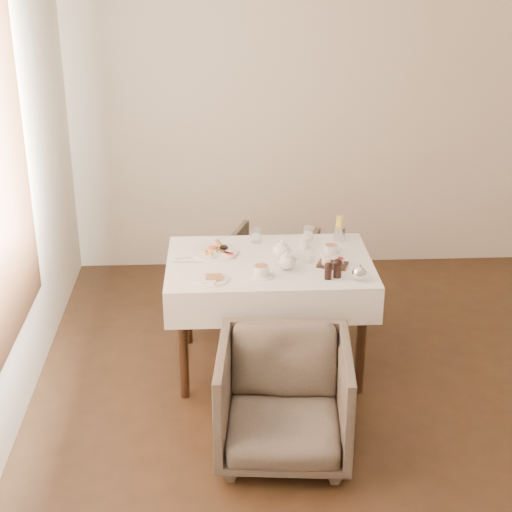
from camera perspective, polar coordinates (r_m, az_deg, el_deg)
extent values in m
plane|color=black|center=(4.70, 11.08, -12.48)|extent=(5.00, 5.00, 0.00)
plane|color=beige|center=(6.41, 6.90, 11.65)|extent=(4.50, 0.00, 4.50)
cube|color=black|center=(4.91, 0.97, -0.72)|extent=(1.20, 0.80, 0.04)
cube|color=white|center=(4.94, 0.96, -1.60)|extent=(1.28, 0.88, 0.23)
cylinder|color=black|center=(5.37, -5.07, -2.99)|extent=(0.06, 0.06, 0.70)
cylinder|color=black|center=(5.43, 6.41, -2.73)|extent=(0.06, 0.06, 0.70)
cylinder|color=black|center=(4.77, -5.32, -6.57)|extent=(0.06, 0.06, 0.70)
cylinder|color=black|center=(4.84, 7.65, -6.22)|extent=(0.06, 0.06, 0.70)
imported|color=#4B4037|center=(4.29, 2.04, -10.42)|extent=(0.77, 0.79, 0.66)
imported|color=#4B4037|center=(5.91, 1.09, -1.03)|extent=(0.79, 0.81, 0.58)
cylinder|color=white|center=(5.02, -3.04, 0.30)|extent=(0.30, 0.30, 0.01)
ellipsoid|color=#CE4C25|center=(5.05, -3.17, 0.67)|extent=(0.08, 0.07, 0.03)
cylinder|color=brown|center=(5.09, -2.68, 0.88)|extent=(0.06, 0.11, 0.03)
cylinder|color=black|center=(5.05, -2.37, 0.61)|extent=(0.06, 0.06, 0.02)
cube|color=#A42628|center=(4.96, -2.11, 0.20)|extent=(0.10, 0.09, 0.01)
ellipsoid|color=#264C19|center=(5.01, -2.61, 0.40)|extent=(0.06, 0.05, 0.02)
cylinder|color=white|center=(4.63, -3.21, -1.74)|extent=(0.19, 0.19, 0.01)
cube|color=brown|center=(4.63, -3.08, -1.56)|extent=(0.10, 0.09, 0.01)
cube|color=white|center=(4.61, -3.61, -1.80)|extent=(0.15, 0.13, 0.02)
cylinder|color=white|center=(5.07, 3.54, 0.96)|extent=(0.08, 0.08, 0.07)
cylinder|color=white|center=(4.68, 0.40, -1.44)|extent=(0.14, 0.14, 0.01)
cylinder|color=white|center=(4.66, 0.40, -1.05)|extent=(0.12, 0.12, 0.06)
cylinder|color=#AE6E4E|center=(4.65, 0.40, -0.73)|extent=(0.08, 0.08, 0.00)
cylinder|color=white|center=(5.01, 5.46, 0.16)|extent=(0.13, 0.13, 0.01)
cylinder|color=white|center=(5.00, 5.48, 0.50)|extent=(0.11, 0.11, 0.06)
cylinder|color=#AE6E4E|center=(4.99, 5.49, 0.78)|extent=(0.07, 0.07, 0.00)
cylinder|color=silver|center=(5.16, 0.02, 1.50)|extent=(0.09, 0.09, 0.10)
cylinder|color=silver|center=(4.87, 3.90, 0.03)|extent=(0.08, 0.08, 0.09)
cylinder|color=silver|center=(5.21, 3.82, 1.65)|extent=(0.08, 0.08, 0.10)
cube|color=black|center=(4.84, 5.59, -0.64)|extent=(0.21, 0.17, 0.02)
cylinder|color=white|center=(4.82, 5.13, -0.40)|extent=(0.06, 0.06, 0.03)
cylinder|color=maroon|center=(4.85, 6.16, -0.33)|extent=(0.04, 0.04, 0.03)
cylinder|color=silver|center=(5.22, 6.08, 1.63)|extent=(0.08, 0.08, 0.10)
cube|color=silver|center=(4.95, -4.68, -0.10)|extent=(0.20, 0.06, 0.00)
cube|color=silver|center=(4.88, -4.95, -0.46)|extent=(0.19, 0.02, 0.00)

